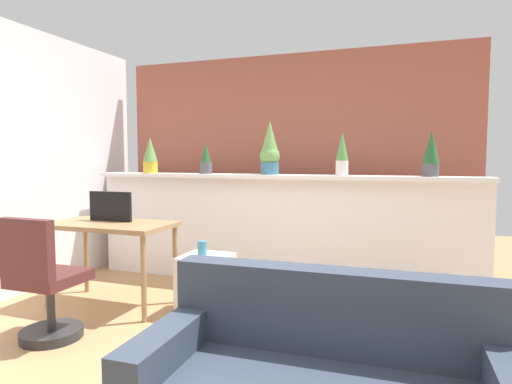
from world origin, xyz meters
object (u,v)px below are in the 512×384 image
object	(u,v)px
potted_plant_0	(150,155)
potted_plant_4	(431,154)
side_cube_shelf	(206,285)
potted_plant_3	(342,154)
vase_on_shelf	(202,248)
office_chair	(44,288)
potted_plant_1	(206,160)
tv_monitor	(110,206)
potted_plant_2	(270,150)
desk	(111,232)

from	to	relation	value
potted_plant_0	potted_plant_4	xyz separation A→B (m)	(2.93, 0.05, 0.01)
side_cube_shelf	potted_plant_0	bearing A→B (deg)	140.28
potted_plant_3	vase_on_shelf	world-z (taller)	potted_plant_3
potted_plant_0	vase_on_shelf	xyz separation A→B (m)	(1.10, -0.94, -0.80)
potted_plant_0	office_chair	size ratio (longest dim) A/B	0.44
potted_plant_1	potted_plant_4	bearing A→B (deg)	0.45
potted_plant_3	tv_monitor	distance (m)	2.23
potted_plant_2	vase_on_shelf	bearing A→B (deg)	-105.63
potted_plant_1	office_chair	size ratio (longest dim) A/B	0.37
potted_plant_1	vase_on_shelf	distance (m)	1.30
potted_plant_2	side_cube_shelf	size ratio (longest dim) A/B	1.11
desk	office_chair	xyz separation A→B (m)	(0.04, -0.81, -0.28)
potted_plant_0	office_chair	bearing A→B (deg)	-80.98
potted_plant_2	vase_on_shelf	distance (m)	1.34
potted_plant_0	desk	xyz separation A→B (m)	(0.25, -1.03, -0.69)
potted_plant_2	office_chair	xyz separation A→B (m)	(-1.09, -1.91, -1.02)
desk	side_cube_shelf	world-z (taller)	desk
potted_plant_3	desk	bearing A→B (deg)	-150.15
potted_plant_2	office_chair	distance (m)	2.42
tv_monitor	side_cube_shelf	bearing A→B (deg)	0.54
potted_plant_2	potted_plant_4	world-z (taller)	potted_plant_2
potted_plant_4	side_cube_shelf	xyz separation A→B (m)	(-1.79, -1.00, -1.11)
potted_plant_4	tv_monitor	xyz separation A→B (m)	(-2.73, -1.01, -0.48)
tv_monitor	office_chair	bearing A→B (deg)	-83.60
potted_plant_2	potted_plant_4	distance (m)	1.54
potted_plant_0	side_cube_shelf	size ratio (longest dim) A/B	0.80
potted_plant_3	side_cube_shelf	xyz separation A→B (m)	(-0.99, -0.99, -1.11)
potted_plant_4	desk	distance (m)	2.97
potted_plant_0	potted_plant_4	world-z (taller)	potted_plant_4
potted_plant_1	side_cube_shelf	bearing A→B (deg)	-64.64
office_chair	vase_on_shelf	xyz separation A→B (m)	(0.81, 0.90, 0.17)
office_chair	vase_on_shelf	size ratio (longest dim) A/B	7.50
desk	office_chair	distance (m)	0.85
potted_plant_0	potted_plant_2	xyz separation A→B (m)	(1.38, 0.07, 0.05)
side_cube_shelf	potted_plant_1	bearing A→B (deg)	115.36
potted_plant_2	potted_plant_0	bearing A→B (deg)	-177.19
potted_plant_3	side_cube_shelf	size ratio (longest dim) A/B	0.85
potted_plant_2	side_cube_shelf	bearing A→B (deg)	-103.72
potted_plant_0	potted_plant_3	size ratio (longest dim) A/B	0.94
office_chair	side_cube_shelf	xyz separation A→B (m)	(0.85, 0.89, -0.14)
potted_plant_1	potted_plant_3	xyz separation A→B (m)	(1.45, 0.01, 0.06)
side_cube_shelf	vase_on_shelf	distance (m)	0.31
potted_plant_2	desk	xyz separation A→B (m)	(-1.13, -1.10, -0.74)
potted_plant_2	office_chair	world-z (taller)	potted_plant_2
potted_plant_4	side_cube_shelf	world-z (taller)	potted_plant_4
side_cube_shelf	desk	bearing A→B (deg)	-174.25
tv_monitor	side_cube_shelf	distance (m)	1.14
potted_plant_2	vase_on_shelf	xyz separation A→B (m)	(-0.28, -1.00, -0.85)
potted_plant_0	vase_on_shelf	distance (m)	1.65
potted_plant_2	side_cube_shelf	distance (m)	1.56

